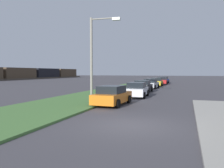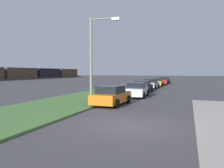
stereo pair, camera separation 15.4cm
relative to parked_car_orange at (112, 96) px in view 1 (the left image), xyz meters
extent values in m
plane|color=#423F44|center=(-6.01, -2.91, -0.72)|extent=(300.00, 300.00, 0.00)
cube|color=#477238|center=(3.99, 3.68, -0.66)|extent=(60.00, 6.00, 0.12)
cube|color=orange|center=(0.05, 0.00, -0.15)|extent=(4.38, 1.99, 0.70)
cube|color=black|center=(-0.15, 0.01, 0.48)|extent=(2.27, 1.70, 0.55)
cylinder|color=black|center=(1.44, 0.84, -0.40)|extent=(0.65, 0.25, 0.64)
cylinder|color=black|center=(1.36, -0.96, -0.40)|extent=(0.65, 0.25, 0.64)
cylinder|color=black|center=(-1.26, 0.96, -0.40)|extent=(0.65, 0.25, 0.64)
cylinder|color=black|center=(-1.34, -0.84, -0.40)|extent=(0.65, 0.25, 0.64)
cube|color=silver|center=(6.04, -0.59, -0.15)|extent=(4.38, 2.01, 0.70)
cube|color=black|center=(5.84, -0.60, 0.48)|extent=(2.28, 1.71, 0.55)
cylinder|color=black|center=(7.35, 0.38, -0.40)|extent=(0.65, 0.25, 0.64)
cylinder|color=black|center=(7.43, -1.42, -0.40)|extent=(0.65, 0.25, 0.64)
cylinder|color=black|center=(4.65, 0.25, -0.40)|extent=(0.65, 0.25, 0.64)
cylinder|color=black|center=(4.74, -1.55, -0.40)|extent=(0.65, 0.25, 0.64)
cube|color=black|center=(11.63, -0.13, -0.15)|extent=(4.30, 1.81, 0.70)
cube|color=black|center=(11.43, -0.13, 0.48)|extent=(2.20, 1.60, 0.55)
cylinder|color=black|center=(12.98, 0.77, -0.40)|extent=(0.64, 0.22, 0.64)
cylinder|color=black|center=(12.98, -1.03, -0.40)|extent=(0.64, 0.22, 0.64)
cylinder|color=black|center=(10.28, 0.77, -0.40)|extent=(0.64, 0.22, 0.64)
cylinder|color=black|center=(10.28, -1.03, -0.40)|extent=(0.64, 0.22, 0.64)
cube|color=#B2B5BA|center=(18.10, -0.11, -0.15)|extent=(4.38, 2.00, 0.70)
cube|color=black|center=(17.90, -0.10, 0.48)|extent=(2.27, 1.70, 0.55)
cylinder|color=black|center=(19.49, 0.72, -0.40)|extent=(0.65, 0.25, 0.64)
cylinder|color=black|center=(19.40, -1.07, -0.40)|extent=(0.65, 0.25, 0.64)
cylinder|color=black|center=(16.79, 0.85, -0.40)|extent=(0.65, 0.25, 0.64)
cylinder|color=black|center=(16.71, -0.94, -0.40)|extent=(0.65, 0.25, 0.64)
cube|color=gold|center=(24.74, -0.17, -0.15)|extent=(4.31, 1.83, 0.70)
cube|color=black|center=(24.54, -0.17, 0.48)|extent=(2.21, 1.61, 0.55)
cylinder|color=black|center=(26.08, 0.74, -0.40)|extent=(0.64, 0.22, 0.64)
cylinder|color=black|center=(26.09, -1.06, -0.40)|extent=(0.64, 0.22, 0.64)
cylinder|color=black|center=(23.38, 0.72, -0.40)|extent=(0.64, 0.22, 0.64)
cylinder|color=black|center=(23.39, -1.08, -0.40)|extent=(0.64, 0.22, 0.64)
cube|color=red|center=(31.08, -0.47, -0.15)|extent=(4.37, 1.97, 0.70)
cube|color=black|center=(30.88, -0.48, 0.48)|extent=(2.26, 1.69, 0.55)
cylinder|color=black|center=(32.39, 0.48, -0.40)|extent=(0.65, 0.25, 0.64)
cylinder|color=black|center=(32.46, -1.31, -0.40)|extent=(0.65, 0.25, 0.64)
cylinder|color=black|center=(29.69, 0.38, -0.40)|extent=(0.65, 0.25, 0.64)
cylinder|color=black|center=(29.77, -1.42, -0.40)|extent=(0.65, 0.25, 0.64)
cube|color=#23389E|center=(36.35, -0.27, -0.15)|extent=(4.39, 2.04, 0.70)
cube|color=black|center=(36.15, -0.25, 0.48)|extent=(2.29, 1.72, 0.55)
cylinder|color=black|center=(37.75, 0.56, -0.40)|extent=(0.65, 0.26, 0.64)
cylinder|color=black|center=(37.65, -1.24, -0.40)|extent=(0.65, 0.26, 0.64)
cylinder|color=black|center=(35.05, 0.71, -0.40)|extent=(0.65, 0.26, 0.64)
cylinder|color=black|center=(34.95, -1.09, -0.40)|extent=(0.65, 0.26, 0.64)
cube|color=#473828|center=(44.48, 46.90, 1.48)|extent=(14.00, 3.00, 3.40)
cube|color=black|center=(59.68, 46.90, 1.48)|extent=(14.00, 3.00, 3.40)
cube|color=#473828|center=(74.88, 46.90, 1.48)|extent=(14.00, 3.00, 3.40)
cylinder|color=gray|center=(3.34, 3.17, 3.03)|extent=(0.24, 0.24, 7.50)
cylinder|color=gray|center=(3.41, 1.97, 6.63)|extent=(0.25, 2.40, 0.12)
cube|color=silver|center=(3.47, 0.77, 6.53)|extent=(0.40, 0.72, 0.24)
camera|label=1|loc=(-16.17, -5.37, 1.77)|focal=36.39mm
camera|label=2|loc=(-16.12, -5.52, 1.77)|focal=36.39mm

